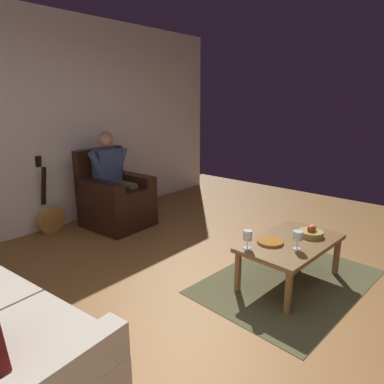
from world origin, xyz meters
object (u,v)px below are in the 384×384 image
wine_glass_far (248,236)px  decorative_dish (270,242)px  wine_glass_near (298,237)px  coffee_table (291,247)px  fruit_bowl (311,232)px  guitar (51,217)px  armchair (115,200)px  person_seated (113,176)px

wine_glass_far → decorative_dish: 0.27m
wine_glass_near → wine_glass_far: (0.27, -0.34, -0.00)m
coffee_table → wine_glass_far: 0.49m
coffee_table → fruit_bowl: (-0.24, 0.09, 0.09)m
wine_glass_far → guitar: bearing=-81.1°
armchair → decorative_dish: bearing=85.8°
fruit_bowl → decorative_dish: 0.46m
armchair → coffee_table: armchair is taller
guitar → wine_glass_far: bearing=98.9°
coffee_table → wine_glass_far: bearing=-29.4°
guitar → wine_glass_far: (-0.42, 2.67, 0.31)m
armchair → person_seated: person_seated is taller
person_seated → fruit_bowl: person_seated is taller
guitar → wine_glass_near: 3.10m
guitar → wine_glass_near: size_ratio=6.01×
fruit_bowl → decorative_dish: fruit_bowl is taller
armchair → fruit_bowl: (-0.34, 2.57, 0.09)m
armchair → person_seated: 0.33m
wine_glass_near → decorative_dish: size_ratio=0.70×
armchair → wine_glass_near: bearing=86.7°
person_seated → wine_glass_far: person_seated is taller
wine_glass_near → fruit_bowl: bearing=-176.0°
wine_glass_far → decorative_dish: (-0.23, 0.10, -0.10)m
guitar → decorative_dish: 2.85m
armchair → coffee_table: (-0.10, 2.49, -0.00)m
fruit_bowl → guitar: bearing=-70.4°
person_seated → wine_glass_near: bearing=86.7°
armchair → wine_glass_near: size_ratio=6.25×
fruit_bowl → decorative_dish: (0.41, -0.21, -0.02)m
person_seated → decorative_dish: 2.38m
coffee_table → wine_glass_far: size_ratio=6.45×
fruit_bowl → wine_glass_far: bearing=-25.9°
coffee_table → fruit_bowl: size_ratio=4.67×
coffee_table → wine_glass_far: wine_glass_far is taller
coffee_table → decorative_dish: decorative_dish is taller
armchair → decorative_dish: size_ratio=4.36×
person_seated → wine_glass_far: 2.29m
coffee_table → guitar: (0.82, -2.89, -0.14)m
coffee_table → wine_glass_near: 0.25m
fruit_bowl → coffee_table: bearing=-19.6°
armchair → decorative_dish: (0.07, 2.36, 0.07)m
armchair → coffee_table: size_ratio=0.97×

